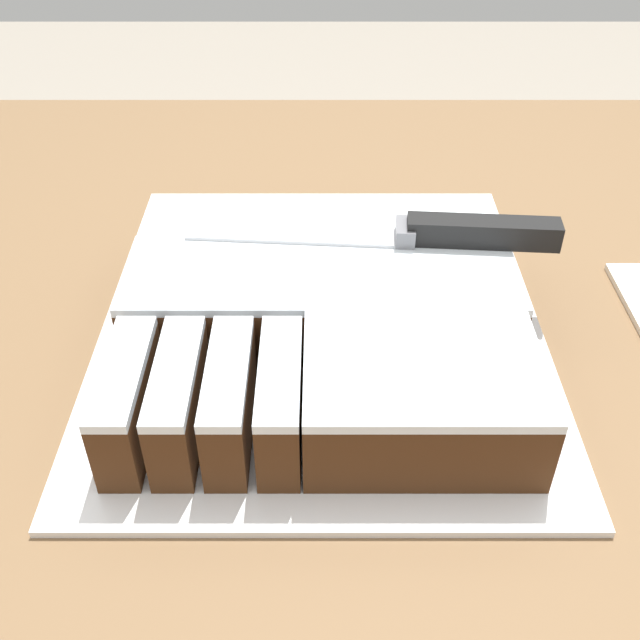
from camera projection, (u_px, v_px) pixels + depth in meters
name	position (u px, v px, depth m)	size (l,w,h in m)	color
cake_board	(320.00, 354.00, 0.62)	(0.37, 0.35, 0.01)	white
cake	(325.00, 317.00, 0.60)	(0.31, 0.29, 0.06)	#472814
knife	(439.00, 232.00, 0.62)	(0.31, 0.05, 0.02)	silver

